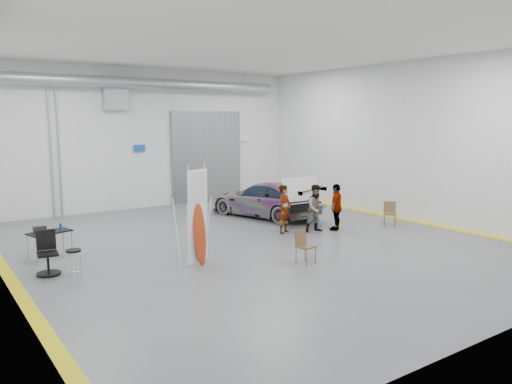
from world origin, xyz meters
TOP-DOWN VIEW (x-y plane):
  - ground at (0.00, 0.00)m, footprint 16.00×16.00m
  - room_shell at (0.24, 2.22)m, footprint 14.02×16.18m
  - sedan_car at (2.82, 3.30)m, footprint 3.10×5.04m
  - person_a at (1.65, 0.56)m, footprint 0.71×0.60m
  - person_b at (2.68, 0.10)m, footprint 0.92×0.78m
  - person_c at (3.40, -0.12)m, footprint 1.01×0.82m
  - surfboard_display at (-2.62, -1.17)m, footprint 0.72×0.40m
  - folding_chair_near at (-0.12, -2.62)m, footprint 0.49×0.51m
  - folding_chair_far at (5.41, -0.76)m, footprint 0.58×0.66m
  - shop_stool at (-5.57, -0.48)m, footprint 0.38×0.38m
  - work_table at (-5.63, 1.97)m, footprint 1.25×0.85m
  - office_chair at (-6.01, 0.30)m, footprint 0.58×0.58m
  - trunk_lid at (2.82, 1.20)m, footprint 1.59×0.97m

SIDE VIEW (x-z plane):
  - ground at x=0.00m, z-range 0.00..0.00m
  - folding_chair_far at x=5.41m, z-range -0.17..0.72m
  - folding_chair_near at x=-0.12m, z-range -0.17..0.73m
  - shop_stool at x=-5.57m, z-range 0.00..0.73m
  - office_chair at x=-6.01m, z-range -0.07..1.02m
  - sedan_car at x=2.82m, z-range 0.00..1.36m
  - work_table at x=-5.63m, z-range 0.25..1.18m
  - person_b at x=2.68m, z-range 0.00..1.63m
  - person_c at x=3.40m, z-range 0.00..1.63m
  - person_a at x=1.65m, z-range 0.00..1.64m
  - surfboard_display at x=-2.62m, z-range -0.26..2.44m
  - trunk_lid at x=2.82m, z-range 1.36..1.40m
  - room_shell at x=0.24m, z-range 1.07..7.08m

